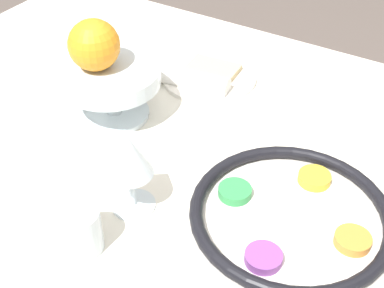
% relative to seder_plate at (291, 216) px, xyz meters
% --- Properties ---
extents(seder_plate, '(0.30, 0.30, 0.03)m').
position_rel_seder_plate_xyz_m(seder_plate, '(0.00, 0.00, 0.00)').
color(seder_plate, silver).
rests_on(seder_plate, dining_table).
extents(wine_glass, '(0.07, 0.07, 0.13)m').
position_rel_seder_plate_xyz_m(wine_glass, '(0.22, 0.09, 0.08)').
color(wine_glass, silver).
rests_on(wine_glass, dining_table).
extents(fruit_stand, '(0.18, 0.18, 0.10)m').
position_rel_seder_plate_xyz_m(fruit_stand, '(0.39, -0.08, 0.06)').
color(fruit_stand, silver).
rests_on(fruit_stand, dining_table).
extents(orange_fruit, '(0.09, 0.09, 0.09)m').
position_rel_seder_plate_xyz_m(orange_fruit, '(0.41, -0.07, 0.13)').
color(orange_fruit, orange).
rests_on(orange_fruit, fruit_stand).
extents(bread_plate, '(0.19, 0.19, 0.02)m').
position_rel_seder_plate_xyz_m(bread_plate, '(0.30, -0.28, -0.01)').
color(bread_plate, silver).
rests_on(bread_plate, dining_table).
extents(napkin_roll, '(0.17, 0.06, 0.04)m').
position_rel_seder_plate_xyz_m(napkin_roll, '(0.32, -0.23, 0.00)').
color(napkin_roll, white).
rests_on(napkin_roll, dining_table).
extents(cup_near, '(0.06, 0.06, 0.07)m').
position_rel_seder_plate_xyz_m(cup_near, '(0.23, 0.19, 0.02)').
color(cup_near, silver).
rests_on(cup_near, dining_table).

